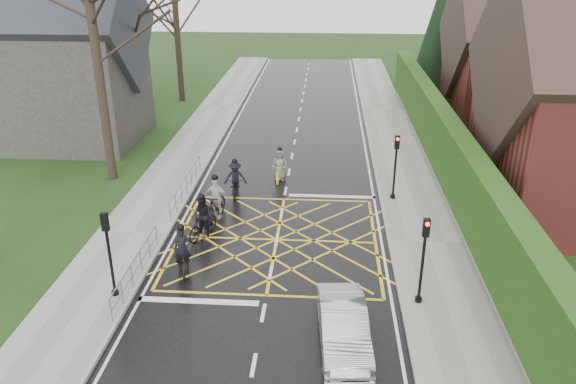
# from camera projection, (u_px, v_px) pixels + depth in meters

# --- Properties ---
(ground) EXTENTS (120.00, 120.00, 0.00)m
(ground) POSITION_uv_depth(u_px,v_px,m) (277.00, 240.00, 22.87)
(ground) COLOR #1A3210
(ground) RESTS_ON ground
(road) EXTENTS (9.00, 80.00, 0.01)m
(road) POSITION_uv_depth(u_px,v_px,m) (277.00, 240.00, 22.87)
(road) COLOR black
(road) RESTS_ON ground
(sidewalk_right) EXTENTS (3.00, 80.00, 0.15)m
(sidewalk_right) POSITION_uv_depth(u_px,v_px,m) (426.00, 243.00, 22.46)
(sidewalk_right) COLOR gray
(sidewalk_right) RESTS_ON ground
(sidewalk_left) EXTENTS (3.00, 80.00, 0.15)m
(sidewalk_left) POSITION_uv_depth(u_px,v_px,m) (133.00, 233.00, 23.22)
(sidewalk_left) COLOR gray
(sidewalk_left) RESTS_ON ground
(stone_wall) EXTENTS (0.50, 38.00, 0.70)m
(stone_wall) POSITION_uv_depth(u_px,v_px,m) (443.00, 181.00, 27.72)
(stone_wall) COLOR slate
(stone_wall) RESTS_ON ground
(hedge) EXTENTS (0.90, 38.00, 2.80)m
(hedge) POSITION_uv_depth(u_px,v_px,m) (447.00, 147.00, 27.02)
(hedge) COLOR #193B10
(hedge) RESTS_ON stone_wall
(house_far) EXTENTS (9.80, 8.80, 10.30)m
(house_far) POSITION_uv_depth(u_px,v_px,m) (525.00, 57.00, 36.63)
(house_far) COLOR maroon
(house_far) RESTS_ON ground
(conifer) EXTENTS (4.60, 4.60, 10.00)m
(conifer) POSITION_uv_depth(u_px,v_px,m) (442.00, 30.00, 43.94)
(conifer) COLOR black
(conifer) RESTS_ON ground
(church) EXTENTS (8.80, 7.80, 11.00)m
(church) POSITION_uv_depth(u_px,v_px,m) (63.00, 59.00, 32.71)
(church) COLOR #2D2B28
(church) RESTS_ON ground
(tree_near) EXTENTS (9.24, 9.24, 11.44)m
(tree_near) POSITION_uv_depth(u_px,v_px,m) (92.00, 19.00, 25.75)
(tree_near) COLOR black
(tree_near) RESTS_ON ground
(tree_far) EXTENTS (8.40, 8.40, 10.40)m
(tree_far) POSITION_uv_depth(u_px,v_px,m) (175.00, 3.00, 40.68)
(tree_far) COLOR black
(tree_far) RESTS_ON ground
(railing_south) EXTENTS (0.05, 5.04, 1.03)m
(railing_south) POSITION_uv_depth(u_px,v_px,m) (136.00, 263.00, 19.65)
(railing_south) COLOR slate
(railing_south) RESTS_ON ground
(railing_north) EXTENTS (0.05, 6.04, 1.03)m
(railing_north) POSITION_uv_depth(u_px,v_px,m) (186.00, 181.00, 26.50)
(railing_north) COLOR slate
(railing_north) RESTS_ON ground
(traffic_light_ne) EXTENTS (0.24, 0.31, 3.21)m
(traffic_light_ne) POSITION_uv_depth(u_px,v_px,m) (395.00, 168.00, 25.71)
(traffic_light_ne) COLOR black
(traffic_light_ne) RESTS_ON ground
(traffic_light_se) EXTENTS (0.24, 0.31, 3.21)m
(traffic_light_se) POSITION_uv_depth(u_px,v_px,m) (423.00, 262.00, 18.04)
(traffic_light_se) COLOR black
(traffic_light_se) RESTS_ON ground
(traffic_light_sw) EXTENTS (0.24, 0.31, 3.21)m
(traffic_light_sw) POSITION_uv_depth(u_px,v_px,m) (110.00, 255.00, 18.42)
(traffic_light_sw) COLOR black
(traffic_light_sw) RESTS_ON ground
(cyclist_rear) EXTENTS (1.25, 2.08, 1.91)m
(cyclist_rear) POSITION_uv_depth(u_px,v_px,m) (183.00, 256.00, 20.42)
(cyclist_rear) COLOR black
(cyclist_rear) RESTS_ON ground
(cyclist_back) EXTENTS (1.26, 1.97, 1.91)m
(cyclist_back) POSITION_uv_depth(u_px,v_px,m) (203.00, 221.00, 22.85)
(cyclist_back) COLOR black
(cyclist_back) RESTS_ON ground
(cyclist_mid) EXTENTS (1.14, 1.93, 1.83)m
(cyclist_mid) POSITION_uv_depth(u_px,v_px,m) (235.00, 182.00, 26.78)
(cyclist_mid) COLOR black
(cyclist_mid) RESTS_ON ground
(cyclist_front) EXTENTS (1.18, 2.13, 2.05)m
(cyclist_front) POSITION_uv_depth(u_px,v_px,m) (216.00, 202.00, 24.40)
(cyclist_front) COLOR black
(cyclist_front) RESTS_ON ground
(cyclist_lead) EXTENTS (0.82, 1.85, 1.76)m
(cyclist_lead) POSITION_uv_depth(u_px,v_px,m) (280.00, 169.00, 28.49)
(cyclist_lead) COLOR yellow
(cyclist_lead) RESTS_ON ground
(car) EXTENTS (1.68, 4.03, 1.30)m
(car) POSITION_uv_depth(u_px,v_px,m) (343.00, 326.00, 16.61)
(car) COLOR silver
(car) RESTS_ON ground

